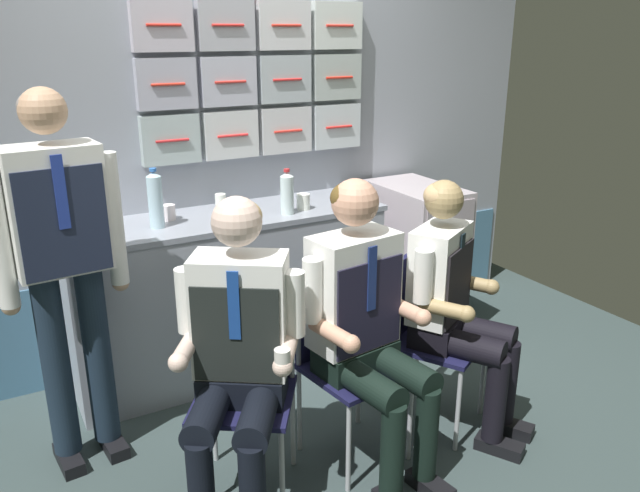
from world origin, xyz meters
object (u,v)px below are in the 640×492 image
object	(u,v)px
folding_chair_left	(247,370)
crew_member_left	(238,346)
crew_member_standing	(63,253)
crew_member_right	(455,299)
folding_chair_center	(342,345)
folding_chair_right	(421,321)
crew_member_center	(365,316)
sparkling_bottle_green	(287,193)
espresso_cup_small	(303,201)
service_trolley	(415,254)

from	to	relation	value
folding_chair_left	crew_member_left	distance (m)	0.25
crew_member_standing	crew_member_right	bearing A→B (deg)	-21.25
folding_chair_center	folding_chair_right	xyz separation A→B (m)	(0.47, 0.02, 0.00)
crew_member_center	sparkling_bottle_green	distance (m)	1.03
folding_chair_left	sparkling_bottle_green	xyz separation A→B (m)	(0.60, 0.81, 0.52)
folding_chair_left	crew_member_center	size ratio (longest dim) A/B	0.65
folding_chair_center	sparkling_bottle_green	bearing A→B (deg)	80.26
crew_member_standing	espresso_cup_small	xyz separation A→B (m)	(1.32, 0.35, -0.03)
service_trolley	espresso_cup_small	world-z (taller)	espresso_cup_small
folding_chair_left	folding_chair_center	bearing A→B (deg)	-0.86
service_trolley	crew_member_right	xyz separation A→B (m)	(-0.51, -0.97, 0.17)
service_trolley	crew_member_standing	size ratio (longest dim) A/B	0.58
folding_chair_center	folding_chair_right	world-z (taller)	same
crew_member_right	espresso_cup_small	xyz separation A→B (m)	(-0.29, 0.98, 0.29)
folding_chair_center	crew_member_standing	distance (m)	1.27
service_trolley	crew_member_right	world-z (taller)	crew_member_right
crew_member_left	folding_chair_right	world-z (taller)	crew_member_left
folding_chair_center	crew_member_left	bearing A→B (deg)	-167.12
crew_member_left	crew_member_standing	world-z (taller)	crew_member_standing
crew_member_right	sparkling_bottle_green	bearing A→B (deg)	113.60
crew_member_left	espresso_cup_small	world-z (taller)	crew_member_left
crew_member_center	espresso_cup_small	xyz separation A→B (m)	(0.24, 1.02, 0.24)
folding_chair_center	crew_member_center	distance (m)	0.26
folding_chair_left	folding_chair_right	bearing A→B (deg)	1.03
crew_member_right	crew_member_standing	distance (m)	1.76
folding_chair_left	crew_member_left	world-z (taller)	crew_member_left
crew_member_left	sparkling_bottle_green	world-z (taller)	crew_member_left
folding_chair_left	folding_chair_right	size ratio (longest dim) A/B	1.00
folding_chair_center	folding_chair_left	bearing A→B (deg)	179.14
crew_member_center	folding_chair_right	world-z (taller)	crew_member_center
crew_member_standing	sparkling_bottle_green	distance (m)	1.24
service_trolley	crew_member_right	bearing A→B (deg)	-117.83
crew_member_center	crew_member_standing	world-z (taller)	crew_member_standing
crew_member_left	sparkling_bottle_green	distance (m)	1.21
folding_chair_left	crew_member_right	size ratio (longest dim) A/B	0.68
folding_chair_center	folding_chair_right	distance (m)	0.47
folding_chair_center	sparkling_bottle_green	distance (m)	0.98
service_trolley	folding_chair_center	size ratio (longest dim) A/B	1.13
folding_chair_center	crew_member_standing	world-z (taller)	crew_member_standing
service_trolley	folding_chair_center	world-z (taller)	service_trolley
folding_chair_left	crew_member_right	world-z (taller)	crew_member_right
folding_chair_left	sparkling_bottle_green	distance (m)	1.13
service_trolley	espresso_cup_small	xyz separation A→B (m)	(-0.80, 0.01, 0.45)
folding_chair_left	crew_member_right	xyz separation A→B (m)	(1.01, -0.13, 0.16)
folding_chair_left	crew_member_left	xyz separation A→B (m)	(-0.09, -0.13, 0.19)
service_trolley	folding_chair_right	world-z (taller)	service_trolley
folding_chair_left	sparkling_bottle_green	world-z (taller)	sparkling_bottle_green
folding_chair_left	espresso_cup_small	distance (m)	1.20
espresso_cup_small	crew_member_center	bearing A→B (deg)	-103.28
sparkling_bottle_green	crew_member_left	bearing A→B (deg)	-126.10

